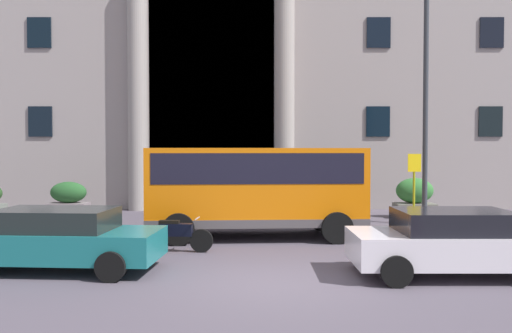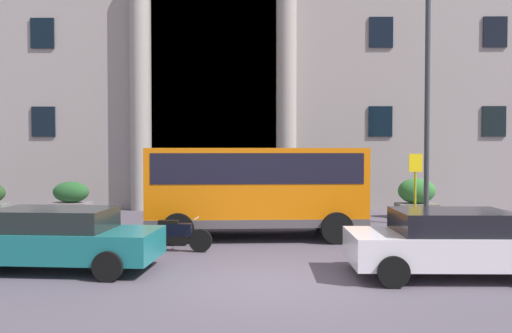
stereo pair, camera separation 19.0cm
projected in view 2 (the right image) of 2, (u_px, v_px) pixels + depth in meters
ground_plane at (274, 286)px, 10.37m from camera, size 80.00×64.00×0.12m
office_building_facade at (267, 32)px, 27.57m from camera, size 37.47×9.69×17.80m
orange_minibus at (256, 184)px, 15.82m from camera, size 6.48×3.08×2.70m
bus_stop_sign at (415, 182)px, 17.45m from camera, size 0.44×0.08×2.52m
hedge_planter_entrance_right at (417, 199)px, 20.40m from camera, size 1.52×0.95×1.56m
hedge_planter_east at (71, 199)px, 21.28m from camera, size 1.52×0.90×1.37m
hedge_planter_west at (334, 197)px, 20.54m from camera, size 1.93×0.86×1.65m
parked_sedan_far at (452, 242)px, 10.92m from camera, size 4.25×2.11×1.38m
parked_estate_mid at (54, 238)px, 11.48m from camera, size 4.65×2.24×1.36m
motorcycle_near_kerb at (174, 234)px, 13.58m from camera, size 1.92×0.55×0.89m
lamppost_plaza_centre at (427, 86)px, 18.35m from camera, size 0.40×0.40×8.50m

